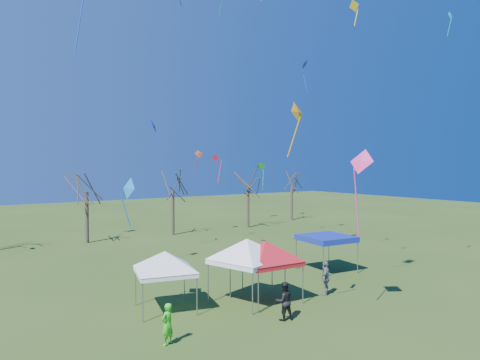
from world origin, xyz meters
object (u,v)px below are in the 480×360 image
object	(u,v)px
tree_4	(248,174)
tree_5	(292,176)
tent_white_mid	(247,243)
person_green	(167,324)
person_grey	(326,278)
person_dark	(284,301)
tent_red	(266,245)
tree_3	(173,175)
tree_2	(86,174)
tent_white_west	(165,255)
tent_blue	(326,238)

from	to	relation	value
tree_4	tree_5	bearing A→B (deg)	13.85
tent_white_mid	person_green	distance (m)	6.60
tree_4	tent_white_mid	size ratio (longest dim) A/B	1.92
tree_4	person_grey	xyz separation A→B (m)	(-11.19, -23.02, -5.13)
person_dark	tent_red	bearing A→B (deg)	-96.26
tree_3	person_green	distance (m)	27.35
person_green	person_dark	bearing A→B (deg)	149.96
tent_white_mid	tree_2	bearing A→B (deg)	96.07
tent_white_west	tree_2	bearing A→B (deg)	85.26
tree_2	tent_white_mid	distance (m)	22.28
tent_white_mid	person_grey	xyz separation A→B (m)	(4.20, -1.48, -2.13)
tree_2	tree_4	size ratio (longest dim) A/B	1.04
tree_2	tent_white_west	world-z (taller)	tree_2
tent_blue	person_green	world-z (taller)	tent_blue
tent_white_west	person_grey	world-z (taller)	tent_white_west
tree_5	tent_white_mid	bearing A→B (deg)	-135.18
tent_red	person_green	xyz separation A→B (m)	(-6.55, -2.12, -2.10)
tent_red	tent_blue	distance (m)	7.64
tree_5	person_dark	world-z (taller)	tree_5
tent_blue	person_green	size ratio (longest dim) A/B	2.03
person_grey	person_dark	bearing A→B (deg)	-12.60
tree_2	tent_white_west	xyz separation A→B (m)	(-1.72, -20.75, -3.58)
tent_white_mid	person_grey	distance (m)	4.94
tree_2	tent_white_mid	size ratio (longest dim) A/B	1.99
tree_5	tent_white_west	xyz separation A→B (m)	(-27.81, -22.44, -3.02)
tent_white_west	tent_blue	distance (m)	12.13
tree_2	person_dark	size ratio (longest dim) A/B	4.66
tree_3	person_green	size ratio (longest dim) A/B	4.80
tree_2	person_green	size ratio (longest dim) A/B	4.96
tree_5	person_green	distance (m)	39.67
tree_3	tent_blue	world-z (taller)	tree_3
tree_5	person_green	size ratio (longest dim) A/B	4.53
tent_red	tree_5	bearing A→B (deg)	46.44
tent_blue	person_dark	xyz separation A→B (m)	(-8.14, -5.28, -1.32)
tree_2	person_grey	size ratio (longest dim) A/B	4.42
tent_white_west	tree_5	bearing A→B (deg)	38.90
person_dark	person_grey	xyz separation A→B (m)	(4.32, 1.61, 0.05)
tree_3	tent_white_west	distance (m)	23.04
tree_4	tree_5	xyz separation A→B (m)	(8.37, 2.06, -0.33)
tree_2	person_grey	world-z (taller)	tree_2
tree_5	tent_red	size ratio (longest dim) A/B	1.82
tree_2	tree_5	world-z (taller)	tree_2
tent_red	tent_blue	world-z (taller)	tent_red
tree_4	tent_blue	distance (m)	21.06
person_green	tree_2	bearing A→B (deg)	-122.34
tree_3	person_green	xyz separation A→B (m)	(-11.73, -24.15, -5.25)
tent_blue	person_dark	distance (m)	9.80
tree_3	person_dark	distance (m)	25.96
tree_2	tent_blue	world-z (taller)	tree_2
tree_5	tent_white_west	world-z (taller)	tree_5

